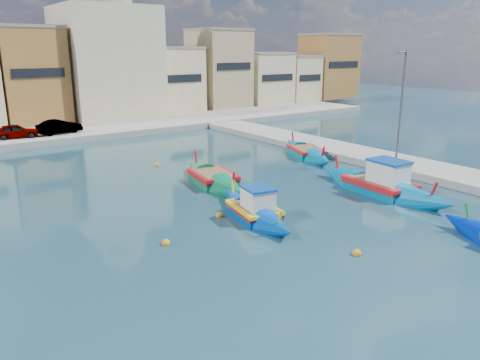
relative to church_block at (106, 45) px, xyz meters
name	(u,v)px	position (x,y,z in m)	size (l,w,h in m)	color
ground	(248,265)	(-10.00, -40.00, -8.41)	(160.00, 160.00, 0.00)	#153540
north_quay	(39,136)	(-10.00, -8.00, -8.11)	(80.00, 8.00, 0.60)	gray
north_townhouses	(81,78)	(-3.32, -0.64, -3.41)	(83.20, 7.87, 10.19)	beige
church_block	(106,45)	(0.00, 0.00, 0.00)	(10.00, 10.00, 19.10)	beige
quay_street_lamp	(400,106)	(7.44, -34.00, -4.07)	(1.18, 0.16, 8.00)	#595B60
luzzu_turquoise_cabin	(380,187)	(1.87, -37.03, -8.02)	(2.78, 10.05, 3.19)	#006CA5
luzzu_blue_cabin	(254,212)	(-6.59, -36.02, -8.09)	(3.19, 7.53, 2.59)	#0045A6
luzzu_cyan_mid	(306,153)	(5.00, -27.66, -8.15)	(4.86, 8.52, 2.48)	#006F9B
luzzu_green	(213,180)	(-4.98, -29.76, -8.13)	(3.56, 8.56, 2.62)	#0B7348
mooring_buoys	(232,211)	(-7.03, -34.69, -8.33)	(23.97, 18.68, 0.36)	orange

